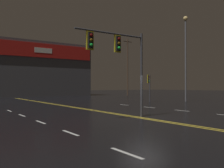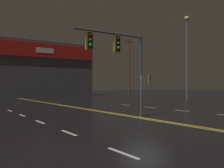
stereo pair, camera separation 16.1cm
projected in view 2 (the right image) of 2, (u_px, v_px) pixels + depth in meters
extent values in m
plane|color=black|center=(143.00, 118.00, 14.30)|extent=(200.00, 200.00, 0.00)
cube|color=gold|center=(141.00, 118.00, 14.22)|extent=(0.12, 60.00, 0.01)
cube|color=gold|center=(145.00, 118.00, 14.39)|extent=(0.12, 60.00, 0.01)
cube|color=silver|center=(123.00, 153.00, 6.80)|extent=(0.12, 1.40, 0.01)
cube|color=silver|center=(69.00, 133.00, 9.80)|extent=(0.12, 1.40, 0.01)
cube|color=silver|center=(40.00, 122.00, 12.79)|extent=(0.12, 1.40, 0.01)
cube|color=silver|center=(22.00, 115.00, 15.79)|extent=(0.12, 1.40, 0.01)
cube|color=silver|center=(10.00, 111.00, 18.78)|extent=(0.12, 1.40, 0.01)
cube|color=silver|center=(182.00, 111.00, 18.81)|extent=(0.12, 1.40, 0.01)
cube|color=silver|center=(150.00, 107.00, 21.80)|extent=(0.12, 1.40, 0.01)
cube|color=silver|center=(125.00, 105.00, 24.80)|extent=(0.12, 1.40, 0.01)
cylinder|color=#38383D|center=(141.00, 75.00, 15.02)|extent=(0.14, 0.14, 5.03)
cylinder|color=#38383D|center=(110.00, 33.00, 13.81)|extent=(4.45, 0.10, 0.10)
cube|color=black|center=(117.00, 44.00, 14.05)|extent=(0.28, 0.24, 0.84)
cube|color=gold|center=(117.00, 44.00, 14.05)|extent=(0.42, 0.08, 0.99)
sphere|color=#500705|center=(119.00, 39.00, 13.92)|extent=(0.17, 0.17, 0.17)
sphere|color=#543707|center=(119.00, 43.00, 13.92)|extent=(0.17, 0.17, 0.17)
sphere|color=green|center=(119.00, 48.00, 13.92)|extent=(0.17, 0.17, 0.17)
cube|color=black|center=(89.00, 40.00, 13.06)|extent=(0.28, 0.24, 0.84)
cube|color=gold|center=(89.00, 40.00, 13.06)|extent=(0.42, 0.08, 0.99)
sphere|color=#500705|center=(91.00, 35.00, 12.94)|extent=(0.17, 0.17, 0.17)
sphere|color=#543707|center=(91.00, 40.00, 12.93)|extent=(0.17, 0.17, 0.17)
sphere|color=green|center=(91.00, 45.00, 12.93)|extent=(0.17, 0.17, 0.17)
cylinder|color=#38383D|center=(151.00, 88.00, 29.63)|extent=(0.13, 0.13, 3.21)
cube|color=black|center=(150.00, 79.00, 29.80)|extent=(0.28, 0.24, 0.84)
cube|color=gold|center=(150.00, 79.00, 29.80)|extent=(0.42, 0.08, 0.99)
sphere|color=#500705|center=(151.00, 77.00, 29.67)|extent=(0.17, 0.17, 0.17)
sphere|color=#543707|center=(151.00, 79.00, 29.66)|extent=(0.17, 0.17, 0.17)
sphere|color=green|center=(151.00, 81.00, 29.66)|extent=(0.17, 0.17, 0.17)
cylinder|color=#59595E|center=(187.00, 61.00, 30.30)|extent=(0.20, 0.20, 9.99)
sphere|color=#F9D17A|center=(187.00, 18.00, 30.35)|extent=(0.56, 0.56, 0.56)
cube|color=#4C4C51|center=(8.00, 69.00, 45.92)|extent=(30.13, 10.00, 10.04)
cube|color=red|center=(14.00, 48.00, 41.71)|extent=(29.53, 0.20, 2.51)
cube|color=white|center=(45.00, 51.00, 44.59)|extent=(3.20, 0.16, 0.90)
cylinder|color=#4C3828|center=(129.00, 67.00, 51.63)|extent=(0.26, 0.26, 11.76)
cube|color=#4C3828|center=(129.00, 42.00, 51.68)|extent=(2.20, 0.12, 0.12)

